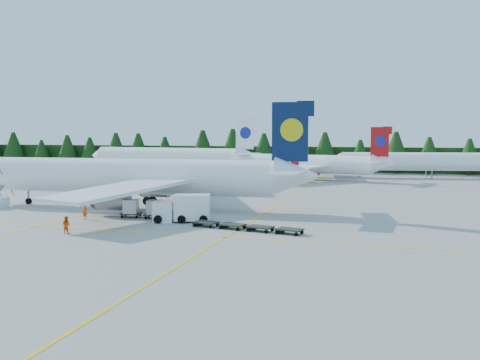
# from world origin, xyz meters

# --- Properties ---
(ground) EXTENTS (320.00, 320.00, 0.00)m
(ground) POSITION_xyz_m (0.00, 0.00, 0.00)
(ground) COLOR #9E9E98
(ground) RESTS_ON ground
(taxi_stripe_a) EXTENTS (0.25, 120.00, 0.01)m
(taxi_stripe_a) POSITION_xyz_m (-14.00, 20.00, 0.01)
(taxi_stripe_a) COLOR yellow
(taxi_stripe_a) RESTS_ON ground
(taxi_stripe_b) EXTENTS (0.25, 120.00, 0.01)m
(taxi_stripe_b) POSITION_xyz_m (6.00, 20.00, 0.01)
(taxi_stripe_b) COLOR yellow
(taxi_stripe_b) RESTS_ON ground
(taxi_stripe_cross) EXTENTS (80.00, 0.25, 0.01)m
(taxi_stripe_cross) POSITION_xyz_m (0.00, -6.00, 0.01)
(taxi_stripe_cross) COLOR yellow
(taxi_stripe_cross) RESTS_ON ground
(treeline_hedge) EXTENTS (220.00, 4.00, 6.00)m
(treeline_hedge) POSITION_xyz_m (0.00, 82.00, 3.00)
(treeline_hedge) COLOR black
(treeline_hedge) RESTS_ON ground
(airliner_navy) EXTENTS (44.82, 36.83, 13.03)m
(airliner_navy) POSITION_xyz_m (-12.47, 9.13, 3.92)
(airliner_navy) COLOR white
(airliner_navy) RESTS_ON ground
(airliner_red) EXTENTS (35.63, 28.95, 10.57)m
(airliner_red) POSITION_xyz_m (1.10, 57.01, 3.18)
(airliner_red) COLOR white
(airliner_red) RESTS_ON ground
(airliner_far_left) EXTENTS (43.19, 9.21, 12.58)m
(airliner_far_left) POSITION_xyz_m (-31.88, 63.71, 3.95)
(airliner_far_left) COLOR white
(airliner_far_left) RESTS_ON ground
(airliner_far_right) EXTENTS (38.20, 10.01, 11.19)m
(airliner_far_right) POSITION_xyz_m (24.67, 66.78, 3.51)
(airliner_far_right) COLOR white
(airliner_far_right) RESTS_ON ground
(service_truck) EXTENTS (6.38, 3.85, 2.90)m
(service_truck) POSITION_xyz_m (-1.04, 1.02, 1.44)
(service_truck) COLOR silver
(service_truck) RESTS_ON ground
(dolly_train) EXTENTS (11.54, 3.57, 0.14)m
(dolly_train) POSITION_xyz_m (6.91, -1.90, 0.45)
(dolly_train) COLOR #303426
(dolly_train) RESTS_ON ground
(uld_pair) EXTENTS (5.29, 2.29, 1.67)m
(uld_pair) POSITION_xyz_m (-6.30, 2.32, 1.13)
(uld_pair) COLOR #303426
(uld_pair) RESTS_ON ground
(crew_a) EXTENTS (0.63, 0.44, 1.65)m
(crew_a) POSITION_xyz_m (-11.85, -0.52, 0.82)
(crew_a) COLOR #D74B04
(crew_a) RESTS_ON ground
(crew_b) EXTENTS (0.83, 0.66, 1.67)m
(crew_b) POSITION_xyz_m (-8.89, -8.35, 0.84)
(crew_b) COLOR #FF5505
(crew_b) RESTS_ON ground
(crew_c) EXTENTS (0.51, 0.73, 1.75)m
(crew_c) POSITION_xyz_m (-1.27, 1.76, 0.87)
(crew_c) COLOR #F64705
(crew_c) RESTS_ON ground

